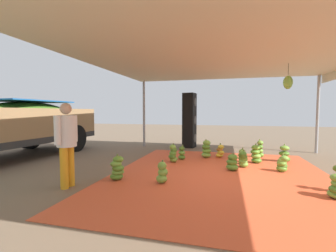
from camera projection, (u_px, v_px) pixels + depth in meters
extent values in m
plane|color=brown|center=(106.00, 167.00, 6.18)|extent=(40.00, 40.00, 0.00)
cube|color=#D1512D|center=(220.00, 175.00, 5.43)|extent=(6.03, 5.02, 0.01)
cylinder|color=#9EA0A5|center=(318.00, 114.00, 8.21)|extent=(0.10, 0.10, 2.80)
cylinder|color=#9EA0A5|center=(144.00, 114.00, 9.84)|extent=(0.10, 0.10, 2.80)
cube|color=beige|center=(221.00, 54.00, 5.26)|extent=(8.00, 7.00, 0.06)
cylinder|color=#4C422D|center=(288.00, 69.00, 6.17)|extent=(0.01, 0.01, 0.31)
ellipsoid|color=#75A83D|center=(288.00, 82.00, 6.19)|extent=(0.24, 0.24, 0.36)
ellipsoid|color=#60932D|center=(260.00, 155.00, 7.50)|extent=(0.27, 0.27, 0.15)
ellipsoid|color=#6B9E38|center=(260.00, 151.00, 7.48)|extent=(0.31, 0.31, 0.15)
ellipsoid|color=#518428|center=(260.00, 147.00, 7.44)|extent=(0.24, 0.24, 0.15)
ellipsoid|color=#6B9E38|center=(260.00, 143.00, 7.44)|extent=(0.20, 0.20, 0.15)
cylinder|color=olive|center=(260.00, 141.00, 7.46)|extent=(0.04, 0.04, 0.12)
ellipsoid|color=#75A83D|center=(174.00, 159.00, 6.76)|extent=(0.32, 0.32, 0.17)
ellipsoid|color=#477523|center=(172.00, 157.00, 6.71)|extent=(0.26, 0.26, 0.17)
ellipsoid|color=#518428|center=(173.00, 153.00, 6.72)|extent=(0.29, 0.29, 0.17)
ellipsoid|color=#477523|center=(174.00, 150.00, 6.74)|extent=(0.28, 0.28, 0.17)
ellipsoid|color=#75A83D|center=(173.00, 147.00, 6.74)|extent=(0.24, 0.24, 0.17)
cylinder|color=olive|center=(173.00, 145.00, 6.70)|extent=(0.04, 0.04, 0.12)
ellipsoid|color=#518428|center=(232.00, 167.00, 5.81)|extent=(0.41, 0.41, 0.17)
ellipsoid|color=#477523|center=(232.00, 162.00, 5.82)|extent=(0.37, 0.37, 0.17)
ellipsoid|color=#477523|center=(233.00, 157.00, 5.83)|extent=(0.33, 0.33, 0.17)
cylinder|color=olive|center=(233.00, 155.00, 5.80)|extent=(0.04, 0.04, 0.12)
ellipsoid|color=#518428|center=(182.00, 157.00, 7.13)|extent=(0.31, 0.31, 0.14)
ellipsoid|color=#6B9E38|center=(182.00, 153.00, 7.13)|extent=(0.20, 0.20, 0.14)
ellipsoid|color=#477523|center=(182.00, 148.00, 7.11)|extent=(0.26, 0.26, 0.14)
cylinder|color=olive|center=(183.00, 147.00, 7.08)|extent=(0.04, 0.04, 0.12)
ellipsoid|color=#518428|center=(256.00, 160.00, 6.65)|extent=(0.39, 0.39, 0.15)
ellipsoid|color=#75A83D|center=(256.00, 156.00, 6.65)|extent=(0.38, 0.38, 0.15)
ellipsoid|color=#60932D|center=(255.00, 152.00, 6.64)|extent=(0.36, 0.36, 0.15)
ellipsoid|color=#60932D|center=(256.00, 148.00, 6.62)|extent=(0.27, 0.27, 0.15)
cylinder|color=olive|center=(256.00, 145.00, 6.62)|extent=(0.04, 0.04, 0.12)
ellipsoid|color=#75A83D|center=(162.00, 179.00, 4.78)|extent=(0.29, 0.29, 0.18)
ellipsoid|color=#75A83D|center=(163.00, 172.00, 4.78)|extent=(0.29, 0.29, 0.18)
ellipsoid|color=#6B9E38|center=(162.00, 166.00, 4.75)|extent=(0.21, 0.21, 0.18)
cylinder|color=olive|center=(163.00, 163.00, 4.75)|extent=(0.04, 0.04, 0.12)
ellipsoid|color=gold|center=(220.00, 155.00, 7.47)|extent=(0.31, 0.31, 0.14)
ellipsoid|color=gold|center=(221.00, 153.00, 7.43)|extent=(0.24, 0.24, 0.14)
ellipsoid|color=#996628|center=(220.00, 149.00, 7.47)|extent=(0.30, 0.30, 0.14)
ellipsoid|color=gold|center=(221.00, 147.00, 7.42)|extent=(0.27, 0.27, 0.14)
cylinder|color=olive|center=(220.00, 145.00, 7.44)|extent=(0.04, 0.04, 0.12)
ellipsoid|color=#477523|center=(243.00, 161.00, 6.52)|extent=(0.29, 0.29, 0.14)
ellipsoid|color=#518428|center=(242.00, 158.00, 6.51)|extent=(0.26, 0.26, 0.14)
ellipsoid|color=#60932D|center=(242.00, 155.00, 6.48)|extent=(0.27, 0.27, 0.14)
ellipsoid|color=#6B9E38|center=(242.00, 152.00, 6.51)|extent=(0.24, 0.24, 0.14)
cylinder|color=olive|center=(243.00, 150.00, 6.48)|extent=(0.04, 0.04, 0.12)
ellipsoid|color=#60932D|center=(282.00, 169.00, 5.68)|extent=(0.35, 0.35, 0.16)
ellipsoid|color=#477523|center=(282.00, 166.00, 5.69)|extent=(0.32, 0.32, 0.16)
ellipsoid|color=#60932D|center=(282.00, 164.00, 5.67)|extent=(0.26, 0.26, 0.16)
ellipsoid|color=#75A83D|center=(282.00, 161.00, 5.69)|extent=(0.24, 0.24, 0.16)
ellipsoid|color=#6B9E38|center=(284.00, 159.00, 5.65)|extent=(0.28, 0.28, 0.16)
cylinder|color=olive|center=(283.00, 156.00, 5.66)|extent=(0.04, 0.04, 0.12)
ellipsoid|color=#477523|center=(284.00, 159.00, 6.84)|extent=(0.45, 0.45, 0.15)
ellipsoid|color=#477523|center=(284.00, 154.00, 6.82)|extent=(0.41, 0.41, 0.15)
ellipsoid|color=#6B9E38|center=(285.00, 148.00, 6.78)|extent=(0.33, 0.33, 0.15)
cylinder|color=olive|center=(284.00, 146.00, 6.79)|extent=(0.04, 0.04, 0.12)
ellipsoid|color=#6B9E38|center=(244.00, 164.00, 6.14)|extent=(0.31, 0.31, 0.16)
ellipsoid|color=#75A83D|center=(243.00, 162.00, 6.13)|extent=(0.28, 0.28, 0.16)
ellipsoid|color=#60932D|center=(243.00, 159.00, 6.13)|extent=(0.31, 0.31, 0.16)
ellipsoid|color=#477523|center=(243.00, 157.00, 6.11)|extent=(0.22, 0.22, 0.16)
ellipsoid|color=#477523|center=(243.00, 154.00, 6.09)|extent=(0.22, 0.22, 0.16)
cylinder|color=olive|center=(244.00, 152.00, 6.10)|extent=(0.04, 0.04, 0.12)
ellipsoid|color=#518428|center=(117.00, 176.00, 5.01)|extent=(0.32, 0.32, 0.15)
ellipsoid|color=#6B9E38|center=(118.00, 172.00, 5.02)|extent=(0.27, 0.27, 0.15)
ellipsoid|color=#518428|center=(118.00, 168.00, 4.99)|extent=(0.31, 0.31, 0.15)
ellipsoid|color=#6B9E38|center=(116.00, 164.00, 4.99)|extent=(0.34, 0.34, 0.15)
ellipsoid|color=#60932D|center=(118.00, 159.00, 5.01)|extent=(0.26, 0.26, 0.15)
cylinder|color=olive|center=(117.00, 157.00, 4.99)|extent=(0.04, 0.04, 0.12)
ellipsoid|color=#75A83D|center=(206.00, 155.00, 7.41)|extent=(0.42, 0.42, 0.18)
ellipsoid|color=#60932D|center=(207.00, 151.00, 7.42)|extent=(0.39, 0.39, 0.18)
ellipsoid|color=#477523|center=(206.00, 147.00, 7.41)|extent=(0.30, 0.30, 0.18)
ellipsoid|color=#75A83D|center=(207.00, 143.00, 7.43)|extent=(0.27, 0.27, 0.18)
cylinder|color=olive|center=(206.00, 141.00, 7.40)|extent=(0.04, 0.04, 0.12)
cube|color=#99754C|center=(55.00, 122.00, 7.56)|extent=(4.21, 0.26, 0.90)
cube|color=#99754C|center=(3.00, 121.00, 8.22)|extent=(4.21, 0.26, 0.90)
cube|color=#99754C|center=(70.00, 120.00, 9.86)|extent=(0.18, 2.36, 0.90)
ellipsoid|color=#477523|center=(28.00, 118.00, 7.88)|extent=(3.79, 2.14, 1.13)
cube|color=#19569E|center=(27.00, 101.00, 7.85)|extent=(2.60, 1.90, 0.04)
cylinder|color=black|center=(75.00, 138.00, 8.59)|extent=(1.01, 0.32, 1.00)
cylinder|color=black|center=(30.00, 136.00, 9.22)|extent=(1.01, 0.32, 1.00)
cylinder|color=orange|center=(64.00, 168.00, 4.44)|extent=(0.15, 0.15, 0.81)
cylinder|color=orange|center=(70.00, 166.00, 4.61)|extent=(0.15, 0.15, 0.81)
cylinder|color=silver|center=(66.00, 131.00, 4.48)|extent=(0.37, 0.37, 0.61)
cylinder|color=silver|center=(57.00, 130.00, 4.24)|extent=(0.12, 0.12, 0.54)
cylinder|color=silver|center=(74.00, 128.00, 4.72)|extent=(0.12, 0.12, 0.54)
sphere|color=tan|center=(66.00, 109.00, 4.45)|extent=(0.22, 0.22, 0.22)
cube|color=black|center=(189.00, 138.00, 9.62)|extent=(0.62, 0.54, 0.78)
cylinder|color=#383838|center=(195.00, 138.00, 9.57)|extent=(0.35, 0.07, 0.36)
cube|color=black|center=(189.00, 120.00, 9.58)|extent=(0.62, 0.54, 0.74)
cylinder|color=#383838|center=(195.00, 120.00, 9.52)|extent=(0.35, 0.07, 0.36)
cube|color=black|center=(190.00, 102.00, 9.53)|extent=(0.62, 0.54, 0.75)
cylinder|color=#383838|center=(195.00, 102.00, 9.47)|extent=(0.35, 0.07, 0.36)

